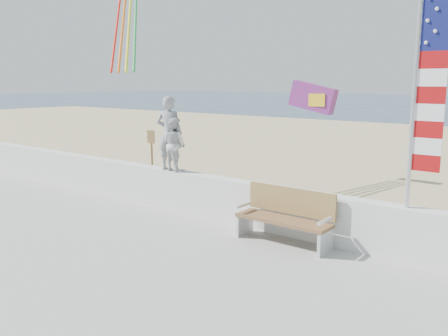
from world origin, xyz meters
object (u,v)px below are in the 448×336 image
at_px(bench, 286,216).
at_px(adult, 169,133).
at_px(child, 174,144).
at_px(flag, 423,89).

bearing_deg(bench, adult, 172.35).
relative_size(child, flag, 0.35).
distance_m(adult, flag, 5.60).
height_order(adult, child, adult).
xyz_separation_m(adult, flag, (5.50, -0.00, 1.06)).
bearing_deg(adult, child, 160.26).
height_order(adult, flag, flag).
bearing_deg(bench, flag, 12.09).
height_order(child, bench, child).
bearing_deg(flag, child, 180.00).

